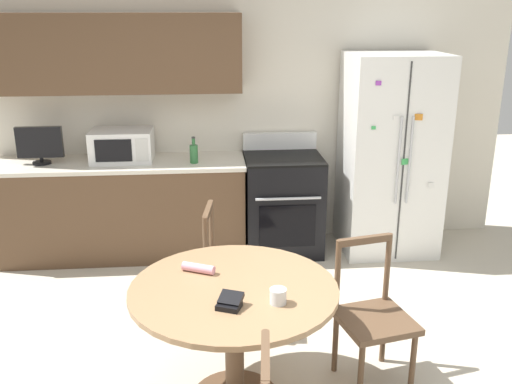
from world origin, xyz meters
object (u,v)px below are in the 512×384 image
(oven_range, at_px, (283,203))
(microwave, at_px, (122,145))
(refrigerator, at_px, (390,155))
(counter_bottle, at_px, (194,153))
(candle_glass, at_px, (278,297))
(dining_chair_right, at_px, (373,317))
(dining_chair_far, at_px, (232,270))
(wallet, at_px, (230,302))
(countertop_tv, at_px, (40,144))

(oven_range, relative_size, microwave, 1.99)
(refrigerator, height_order, counter_bottle, refrigerator)
(microwave, bearing_deg, candle_glass, -65.53)
(candle_glass, bearing_deg, refrigerator, 60.28)
(refrigerator, relative_size, counter_bottle, 7.75)
(refrigerator, xyz_separation_m, candle_glass, (-1.34, -2.34, -0.14))
(dining_chair_right, bearing_deg, candle_glass, 15.46)
(dining_chair_far, distance_m, wallet, 1.14)
(dining_chair_right, bearing_deg, microwave, -63.09)
(countertop_tv, relative_size, candle_glass, 4.43)
(wallet, bearing_deg, counter_bottle, 95.32)
(wallet, bearing_deg, oven_range, 75.99)
(countertop_tv, xyz_separation_m, dining_chair_far, (1.62, -1.32, -0.65))
(dining_chair_right, bearing_deg, refrigerator, -122.06)
(oven_range, distance_m, microwave, 1.57)
(countertop_tv, relative_size, dining_chair_right, 0.44)
(dining_chair_right, distance_m, candle_glass, 0.79)
(counter_bottle, xyz_separation_m, dining_chair_right, (1.10, -1.97, -0.55))
(oven_range, distance_m, wallet, 2.49)
(oven_range, relative_size, counter_bottle, 4.54)
(refrigerator, xyz_separation_m, countertop_tv, (-3.16, 0.05, 0.16))
(refrigerator, bearing_deg, counter_bottle, -178.72)
(countertop_tv, relative_size, counter_bottle, 1.66)
(refrigerator, height_order, oven_range, refrigerator)
(microwave, relative_size, countertop_tv, 1.38)
(microwave, distance_m, dining_chair_right, 2.80)
(candle_glass, bearing_deg, microwave, 114.47)
(refrigerator, distance_m, oven_range, 1.09)
(counter_bottle, bearing_deg, dining_chair_far, -77.64)
(wallet, bearing_deg, countertop_tv, 122.99)
(countertop_tv, xyz_separation_m, counter_bottle, (1.35, -0.09, -0.09))
(countertop_tv, bearing_deg, wallet, -57.01)
(counter_bottle, height_order, candle_glass, counter_bottle)
(counter_bottle, height_order, wallet, counter_bottle)
(wallet, bearing_deg, refrigerator, 56.02)
(refrigerator, relative_size, oven_range, 1.71)
(candle_glass, bearing_deg, oven_range, 81.75)
(countertop_tv, height_order, counter_bottle, countertop_tv)
(counter_bottle, xyz_separation_m, candle_glass, (0.47, -2.30, -0.20))
(counter_bottle, xyz_separation_m, wallet, (0.22, -2.32, -0.21))
(candle_glass, distance_m, wallet, 0.25)
(dining_chair_right, xyz_separation_m, candle_glass, (-0.63, -0.33, 0.35))
(counter_bottle, bearing_deg, refrigerator, 1.28)
(refrigerator, bearing_deg, candle_glass, -119.72)
(countertop_tv, bearing_deg, dining_chair_right, -40.09)
(counter_bottle, distance_m, dining_chair_far, 1.38)
(microwave, distance_m, countertop_tv, 0.71)
(refrigerator, relative_size, candle_glass, 20.62)
(dining_chair_right, bearing_deg, counter_bottle, -73.47)
(refrigerator, bearing_deg, microwave, 177.63)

